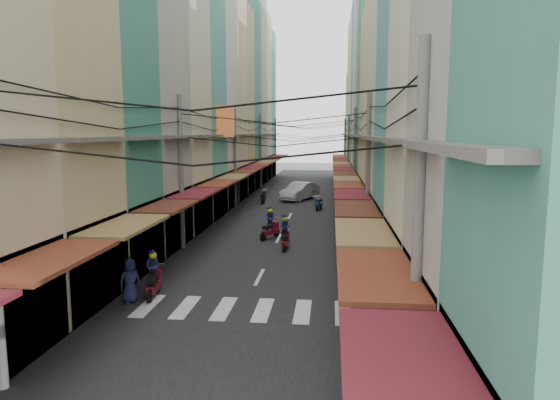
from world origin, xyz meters
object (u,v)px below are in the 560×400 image
Objects in this scene: bicycle at (387,258)px; traffic_sign at (373,218)px; white_car at (300,200)px; market_umbrella at (476,279)px.

traffic_sign is at bearing 124.84° from bicycle.
market_umbrella is at bearing -52.54° from white_car.
bicycle is at bearing -49.99° from white_car.
market_umbrella is at bearing 166.59° from bicycle.
market_umbrella is 9.29m from traffic_sign.
market_umbrella is at bearing -76.47° from traffic_sign.
white_car reaches higher than bicycle.
white_car is 32.18m from market_umbrella.
traffic_sign reaches higher than bicycle.
traffic_sign is at bearing -52.88° from white_car.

